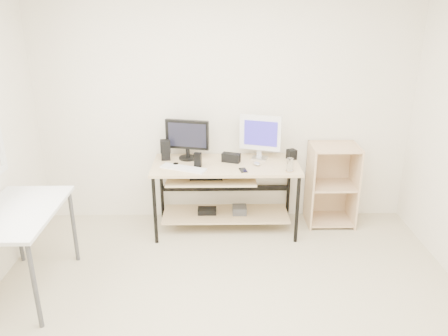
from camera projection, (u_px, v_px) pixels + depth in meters
room at (209, 167)px, 2.76m from camera, size 4.01×4.01×2.62m
desk at (223, 183)px, 4.55m from camera, size 1.50×0.65×0.75m
side_table at (19, 219)px, 3.49m from camera, size 0.60×1.00×0.75m
shelf_unit at (331, 184)px, 4.75m from camera, size 0.50×0.40×0.90m
black_monitor at (187, 137)px, 4.53m from camera, size 0.46×0.19×0.42m
white_imac at (260, 134)px, 4.53m from camera, size 0.43×0.18×0.47m
keyboard at (183, 168)px, 4.33m from camera, size 0.48×0.31×0.02m
mouse at (257, 164)px, 4.43m from camera, size 0.09×0.11×0.03m
center_speaker at (231, 158)px, 4.51m from camera, size 0.20×0.14×0.09m
speaker_left at (166, 150)px, 4.56m from camera, size 0.12×0.12×0.21m
speaker_right at (292, 154)px, 4.59m from camera, size 0.11×0.11×0.10m
audio_controller at (198, 160)px, 4.36m from camera, size 0.08×0.06×0.15m
volume_puck at (176, 164)px, 4.43m from camera, size 0.07×0.07×0.02m
smartphone at (243, 170)px, 4.29m from camera, size 0.09×0.13×0.01m
coaster at (289, 171)px, 4.28m from camera, size 0.09×0.09×0.01m
drinking_glass at (290, 164)px, 4.25m from camera, size 0.07×0.07×0.13m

